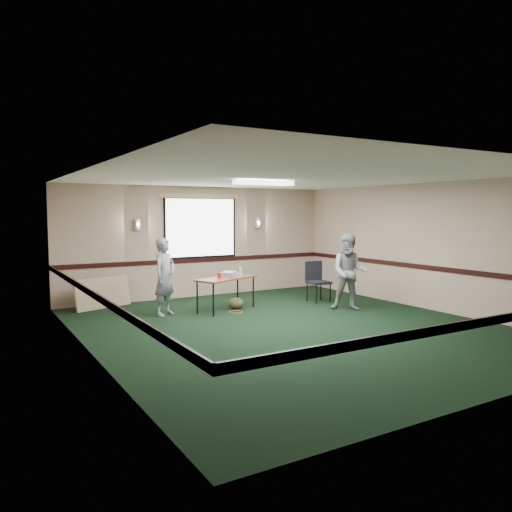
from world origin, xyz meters
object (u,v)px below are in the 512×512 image
conference_chair (316,278)px  projector (229,274)px  person_left (165,277)px  person_right (350,272)px  folding_table (226,280)px

conference_chair → projector: bearing=178.8°
projector → conference_chair: bearing=-49.1°
person_left → person_right: (3.58, -1.46, 0.03)m
conference_chair → person_left: (-3.61, 0.27, 0.23)m
person_right → conference_chair: bearing=129.0°
folding_table → person_left: size_ratio=0.97×
projector → conference_chair: (2.20, -0.19, -0.21)m
folding_table → projector: (0.11, 0.09, 0.10)m
projector → person_right: size_ratio=0.20×
conference_chair → person_right: person_right is taller
conference_chair → person_right: size_ratio=0.58×
conference_chair → person_right: 1.21m
projector → person_left: person_left is taller
conference_chair → person_left: 3.63m
person_left → person_right: person_right is taller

